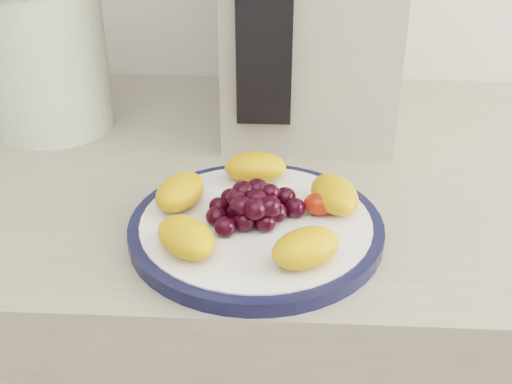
{
  "coord_description": "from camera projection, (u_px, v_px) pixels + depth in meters",
  "views": [
    {
      "loc": [
        0.08,
        0.49,
        1.26
      ],
      "look_at": [
        0.05,
        1.03,
        0.95
      ],
      "focal_mm": 45.0,
      "sensor_mm": 36.0,
      "label": 1
    }
  ],
  "objects": [
    {
      "name": "plate_rim",
      "position": [
        256.0,
        228.0,
        0.65
      ],
      "size": [
        0.26,
        0.26,
        0.01
      ],
      "primitive_type": "cylinder",
      "color": "#121737",
      "rests_on": "counter"
    },
    {
      "name": "plate_face",
      "position": [
        256.0,
        227.0,
        0.65
      ],
      "size": [
        0.23,
        0.23,
        0.02
      ],
      "primitive_type": "cylinder",
      "color": "white",
      "rests_on": "counter"
    },
    {
      "name": "canister",
      "position": [
        45.0,
        59.0,
        0.84
      ],
      "size": [
        0.19,
        0.19,
        0.19
      ],
      "primitive_type": "cylinder",
      "rotation": [
        0.0,
        0.0,
        -0.19
      ],
      "color": "#426917",
      "rests_on": "counter"
    },
    {
      "name": "appliance_panel",
      "position": [
        265.0,
        4.0,
        0.7
      ],
      "size": [
        0.06,
        0.02,
        0.28
      ],
      "primitive_type": "cube",
      "rotation": [
        0.0,
        0.0,
        0.01
      ],
      "color": "black",
      "rests_on": "appliance_body"
    },
    {
      "name": "fruit_plate",
      "position": [
        256.0,
        205.0,
        0.64
      ],
      "size": [
        0.22,
        0.22,
        0.04
      ],
      "color": "orange",
      "rests_on": "plate_face"
    }
  ]
}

